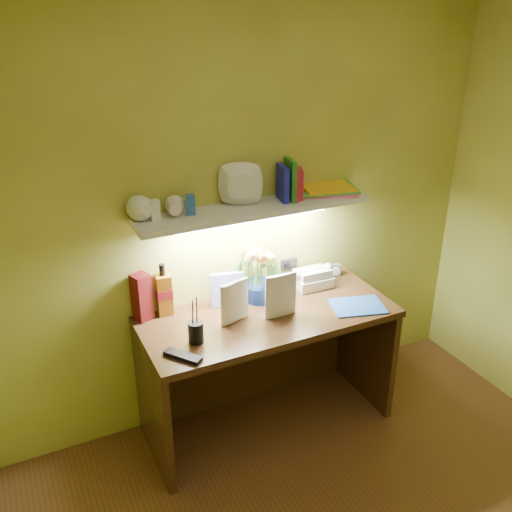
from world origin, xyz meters
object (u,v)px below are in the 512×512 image
Objects in this scene: desk_clock at (334,270)px; whisky_bottle at (163,289)px; flower_bouquet at (260,272)px; telephone at (312,276)px; desk at (268,370)px.

whisky_bottle is at bearing -163.82° from desk_clock.
flower_bouquet is 0.36m from telephone.
desk is at bearing -140.59° from desk_clock.
whisky_bottle reaches higher than telephone.
flower_bouquet is at bearing -7.36° from whisky_bottle.
desk_clock is at bearing 18.94° from telephone.
whisky_bottle reaches higher than desk.
flower_bouquet reaches higher than whisky_bottle.
whisky_bottle is at bearing 153.74° from desk.
whisky_bottle is (-0.51, 0.25, 0.52)m from desk.
telephone is at bearing 25.51° from desk.
flower_bouquet is at bearing -177.91° from telephone.
whisky_bottle is at bearing 172.64° from flower_bouquet.
flower_bouquet is 0.56m from desk_clock.
telephone is 0.20m from desk_clock.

